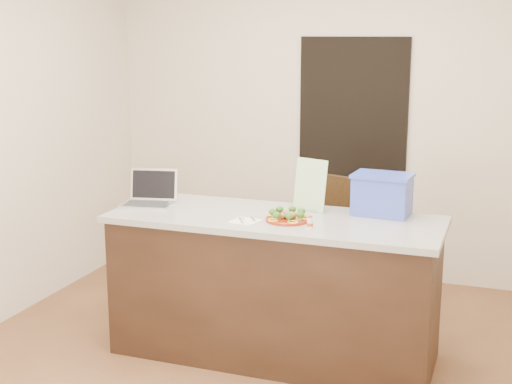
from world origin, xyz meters
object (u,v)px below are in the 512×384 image
(napkin, at_px, (245,221))
(laptop, at_px, (150,195))
(island, at_px, (274,286))
(chair, at_px, (340,238))
(plate, at_px, (287,219))
(blue_box, at_px, (382,194))
(yogurt_bottle, at_px, (310,223))

(napkin, distance_m, laptop, 0.79)
(island, distance_m, chair, 0.87)
(napkin, bearing_deg, laptop, 164.01)
(plate, relative_size, blue_box, 0.70)
(yogurt_bottle, bearing_deg, chair, 92.94)
(napkin, bearing_deg, chair, 70.81)
(napkin, height_order, chair, chair)
(island, xyz_separation_m, yogurt_bottle, (0.28, -0.20, 0.49))
(napkin, bearing_deg, yogurt_bottle, -1.74)
(island, bearing_deg, napkin, -123.59)
(yogurt_bottle, bearing_deg, blue_box, 54.59)
(yogurt_bottle, xyz_separation_m, blue_box, (0.33, 0.47, 0.10))
(yogurt_bottle, bearing_deg, island, 145.13)
(napkin, bearing_deg, blue_box, 31.63)
(laptop, xyz_separation_m, blue_box, (1.49, 0.24, 0.07))
(island, xyz_separation_m, chair, (0.23, 0.83, 0.11))
(napkin, relative_size, blue_box, 0.42)
(plate, height_order, napkin, plate)
(chair, bearing_deg, napkin, -90.94)
(plate, height_order, blue_box, blue_box)
(plate, distance_m, napkin, 0.25)
(napkin, relative_size, chair, 0.16)
(island, height_order, yogurt_bottle, yogurt_bottle)
(plate, bearing_deg, laptop, 173.61)
(yogurt_bottle, bearing_deg, laptop, 168.84)
(yogurt_bottle, distance_m, laptop, 1.19)
(blue_box, relative_size, chair, 0.37)
(laptop, distance_m, chair, 1.43)
(plate, relative_size, napkin, 1.67)
(plate, bearing_deg, napkin, -155.21)
(napkin, relative_size, laptop, 0.44)
(laptop, bearing_deg, chair, 23.82)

